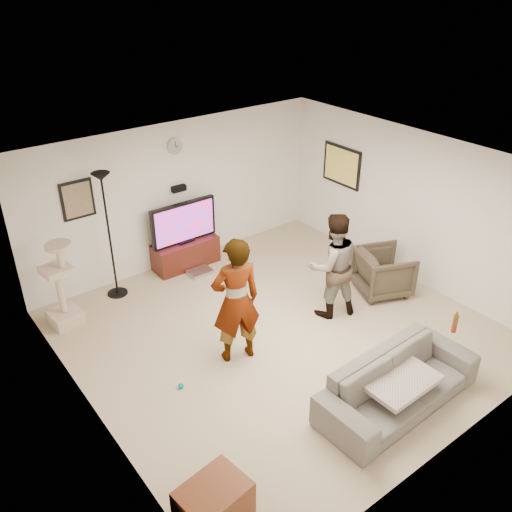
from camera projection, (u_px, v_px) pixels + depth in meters
floor at (279, 333)px, 7.88m from camera, size 5.50×5.50×0.02m
ceiling at (284, 168)px, 6.66m from camera, size 5.50×5.50×0.02m
wall_back at (178, 195)px, 9.18m from camera, size 5.50×0.04×2.50m
wall_front at (459, 364)px, 5.35m from camera, size 5.50×0.04×2.50m
wall_left at (84, 333)px, 5.80m from camera, size 0.04×5.50×2.50m
wall_right at (412, 207)px, 8.73m from camera, size 0.04×5.50×2.50m
wall_clock at (175, 146)px, 8.75m from camera, size 0.26×0.04×0.26m
wall_speaker at (179, 189)px, 9.07m from camera, size 0.25×0.10×0.10m
picture_back at (78, 200)px, 8.09m from camera, size 0.42×0.03×0.52m
picture_right at (342, 166)px, 9.71m from camera, size 0.03×0.78×0.62m
tv_stand at (186, 253)px, 9.47m from camera, size 1.15×0.45×0.48m
console_box at (200, 272)px, 9.31m from camera, size 0.40×0.30×0.07m
tv at (184, 222)px, 9.18m from camera, size 1.20×0.08×0.71m
tv_screen at (185, 223)px, 9.14m from camera, size 1.11×0.01×0.63m
floor_lamp at (110, 237)px, 8.28m from camera, size 0.32×0.32×2.06m
cat_tree at (59, 285)px, 7.76m from camera, size 0.47×0.47×1.33m
person_left at (236, 301)px, 6.97m from camera, size 0.75×0.59×1.80m
person_right at (332, 266)px, 7.92m from camera, size 0.96×0.84×1.64m
sofa at (399, 383)px, 6.47m from camera, size 2.18×0.90×0.63m
throw_blanket at (397, 378)px, 6.39m from camera, size 0.91×0.72×0.06m
beer_bottle at (455, 324)px, 6.79m from camera, size 0.06×0.06×0.25m
armchair at (383, 272)px, 8.66m from camera, size 1.04×1.03×0.73m
side_table at (214, 504)px, 5.16m from camera, size 0.71×0.57×0.44m
toy_ball at (181, 386)px, 6.83m from camera, size 0.07×0.07×0.07m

